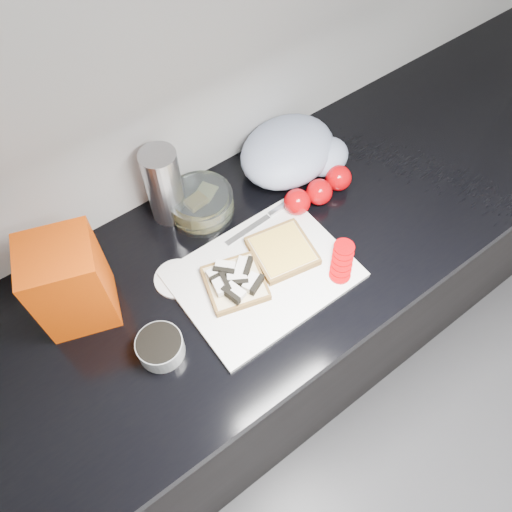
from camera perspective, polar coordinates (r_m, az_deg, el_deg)
The scene contains 14 objects.
base_cabinet at distance 1.62m, azimuth -0.04°, elevation -8.87°, with size 3.50×0.60×0.86m, color black.
countertop at distance 1.23m, azimuth -0.06°, elevation -0.22°, with size 3.50×0.64×0.04m, color black.
cutting_board at distance 1.17m, azimuth 0.87°, elevation -2.16°, with size 0.40×0.30×0.01m, color white.
bread_left at distance 1.14m, azimuth -2.47°, elevation -2.97°, with size 0.17×0.17×0.04m.
bread_right at distance 1.19m, azimuth 3.02°, elevation 0.58°, with size 0.17×0.17×0.02m.
tomato_slices at distance 1.19m, azimuth 9.80°, elevation -0.53°, with size 0.11×0.11×0.03m.
knife at distance 1.26m, azimuth 1.14°, elevation 4.42°, with size 0.20×0.02×0.01m.
seed_tub at distance 1.09m, azimuth -10.89°, elevation -10.12°, with size 0.10×0.10×0.05m.
tub_lid at distance 1.19m, azimuth -9.02°, elevation -2.57°, with size 0.11×0.11×0.01m, color white.
glass_bowl at distance 1.27m, azimuth -6.31°, elevation 5.92°, with size 0.16×0.16×0.07m.
bread_bag at distance 1.10m, azimuth -20.47°, elevation -2.90°, with size 0.15×0.14×0.23m, color #EF2903.
steel_canister at distance 1.22m, azimuth -10.47°, elevation 7.90°, with size 0.09×0.09×0.21m, color #ACACB0.
grocery_bag at distance 1.35m, azimuth 4.27°, elevation 11.80°, with size 0.32×0.27×0.12m.
whole_tomatoes at distance 1.30m, azimuth 7.16°, elevation 7.43°, with size 0.21×0.08×0.07m.
Camera 1 is at (-0.40, 0.66, 1.91)m, focal length 35.00 mm.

